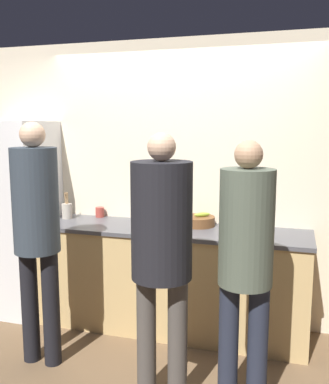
{
  "coord_description": "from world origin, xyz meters",
  "views": [
    {
      "loc": [
        1.0,
        -3.17,
        1.82
      ],
      "look_at": [
        0.0,
        0.14,
        1.28
      ],
      "focal_mm": 40.0,
      "sensor_mm": 36.0,
      "label": 1
    }
  ],
  "objects_px": {
    "refrigerator": "(16,217)",
    "cup_red": "(100,212)",
    "bottle_amber": "(261,226)",
    "fruit_bowl": "(198,221)",
    "utensil_crock": "(67,211)",
    "person_left": "(37,223)",
    "person_center": "(162,242)",
    "bottle_green": "(250,225)",
    "person_right": "(246,254)"
  },
  "relations": [
    {
      "from": "person_center",
      "to": "utensil_crock",
      "type": "xyz_separation_m",
      "value": [
        -1.29,
        1.08,
        -0.08
      ]
    },
    {
      "from": "person_right",
      "to": "utensil_crock",
      "type": "xyz_separation_m",
      "value": [
        -1.81,
        0.99,
        -0.02
      ]
    },
    {
      "from": "refrigerator",
      "to": "utensil_crock",
      "type": "height_order",
      "value": "refrigerator"
    },
    {
      "from": "bottle_amber",
      "to": "utensil_crock",
      "type": "bearing_deg",
      "value": 174.16
    },
    {
      "from": "bottle_green",
      "to": "cup_red",
      "type": "bearing_deg",
      "value": 167.3
    },
    {
      "from": "person_left",
      "to": "cup_red",
      "type": "bearing_deg",
      "value": 89.31
    },
    {
      "from": "person_center",
      "to": "refrigerator",
      "type": "bearing_deg",
      "value": 151.44
    },
    {
      "from": "fruit_bowl",
      "to": "bottle_amber",
      "type": "height_order",
      "value": "bottle_amber"
    },
    {
      "from": "person_left",
      "to": "utensil_crock",
      "type": "height_order",
      "value": "person_left"
    },
    {
      "from": "bottle_green",
      "to": "bottle_amber",
      "type": "bearing_deg",
      "value": -2.99
    },
    {
      "from": "person_right",
      "to": "fruit_bowl",
      "type": "relative_size",
      "value": 5.77
    },
    {
      "from": "utensil_crock",
      "to": "bottle_green",
      "type": "bearing_deg",
      "value": -5.98
    },
    {
      "from": "bottle_green",
      "to": "bottle_amber",
      "type": "distance_m",
      "value": 0.08
    },
    {
      "from": "bottle_amber",
      "to": "fruit_bowl",
      "type": "bearing_deg",
      "value": 155.37
    },
    {
      "from": "person_left",
      "to": "bottle_green",
      "type": "distance_m",
      "value": 1.67
    },
    {
      "from": "bottle_green",
      "to": "utensil_crock",
      "type": "bearing_deg",
      "value": 174.02
    },
    {
      "from": "refrigerator",
      "to": "person_right",
      "type": "relative_size",
      "value": 1.07
    },
    {
      "from": "person_center",
      "to": "person_right",
      "type": "relative_size",
      "value": 1.03
    },
    {
      "from": "bottle_amber",
      "to": "cup_red",
      "type": "relative_size",
      "value": 2.47
    },
    {
      "from": "person_left",
      "to": "utensil_crock",
      "type": "xyz_separation_m",
      "value": [
        -0.26,
        0.91,
        -0.09
      ]
    },
    {
      "from": "cup_red",
      "to": "person_center",
      "type": "bearing_deg",
      "value": -50.45
    },
    {
      "from": "person_right",
      "to": "bottle_green",
      "type": "relative_size",
      "value": 7.04
    },
    {
      "from": "fruit_bowl",
      "to": "utensil_crock",
      "type": "height_order",
      "value": "utensil_crock"
    },
    {
      "from": "bottle_green",
      "to": "bottle_amber",
      "type": "height_order",
      "value": "bottle_green"
    },
    {
      "from": "refrigerator",
      "to": "bottle_amber",
      "type": "xyz_separation_m",
      "value": [
        2.36,
        -0.09,
        0.1
      ]
    },
    {
      "from": "refrigerator",
      "to": "fruit_bowl",
      "type": "distance_m",
      "value": 1.8
    },
    {
      "from": "person_center",
      "to": "bottle_green",
      "type": "relative_size",
      "value": 7.22
    },
    {
      "from": "person_right",
      "to": "utensil_crock",
      "type": "relative_size",
      "value": 6.75
    },
    {
      "from": "fruit_bowl",
      "to": "person_left",
      "type": "bearing_deg",
      "value": -136.08
    },
    {
      "from": "utensil_crock",
      "to": "person_center",
      "type": "bearing_deg",
      "value": -39.93
    },
    {
      "from": "refrigerator",
      "to": "person_left",
      "type": "xyz_separation_m",
      "value": [
        0.77,
        -0.81,
        0.17
      ]
    },
    {
      "from": "person_center",
      "to": "fruit_bowl",
      "type": "relative_size",
      "value": 5.92
    },
    {
      "from": "fruit_bowl",
      "to": "bottle_green",
      "type": "bearing_deg",
      "value": -27.86
    },
    {
      "from": "person_center",
      "to": "cup_red",
      "type": "distance_m",
      "value": 1.6
    },
    {
      "from": "utensil_crock",
      "to": "bottle_green",
      "type": "relative_size",
      "value": 1.04
    },
    {
      "from": "fruit_bowl",
      "to": "bottle_amber",
      "type": "distance_m",
      "value": 0.63
    },
    {
      "from": "refrigerator",
      "to": "cup_red",
      "type": "height_order",
      "value": "refrigerator"
    },
    {
      "from": "person_center",
      "to": "bottle_amber",
      "type": "distance_m",
      "value": 1.05
    },
    {
      "from": "refrigerator",
      "to": "person_center",
      "type": "height_order",
      "value": "refrigerator"
    },
    {
      "from": "person_center",
      "to": "cup_red",
      "type": "relative_size",
      "value": 18.36
    },
    {
      "from": "refrigerator",
      "to": "person_right",
      "type": "xyz_separation_m",
      "value": [
        2.32,
        -0.89,
        0.1
      ]
    },
    {
      "from": "person_center",
      "to": "person_left",
      "type": "bearing_deg",
      "value": 170.26
    },
    {
      "from": "person_right",
      "to": "person_center",
      "type": "bearing_deg",
      "value": -170.23
    },
    {
      "from": "fruit_bowl",
      "to": "utensil_crock",
      "type": "distance_m",
      "value": 1.28
    },
    {
      "from": "utensil_crock",
      "to": "person_left",
      "type": "bearing_deg",
      "value": -73.82
    },
    {
      "from": "person_center",
      "to": "utensil_crock",
      "type": "relative_size",
      "value": 6.93
    },
    {
      "from": "refrigerator",
      "to": "person_left",
      "type": "distance_m",
      "value": 1.13
    },
    {
      "from": "person_right",
      "to": "bottle_amber",
      "type": "xyz_separation_m",
      "value": [
        0.03,
        0.8,
        -0.0
      ]
    },
    {
      "from": "refrigerator",
      "to": "bottle_green",
      "type": "xyz_separation_m",
      "value": [
        2.27,
        -0.08,
        0.1
      ]
    },
    {
      "from": "person_left",
      "to": "bottle_green",
      "type": "relative_size",
      "value": 7.5
    }
  ]
}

